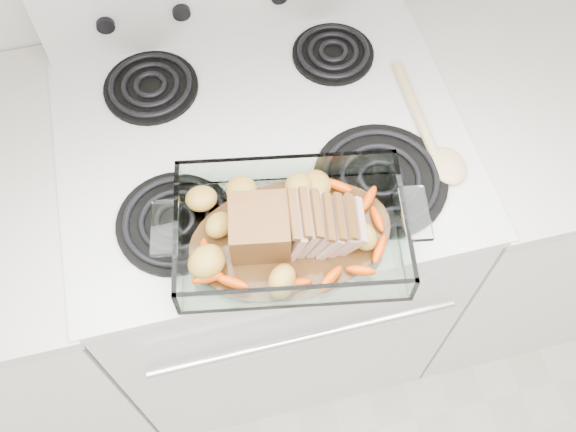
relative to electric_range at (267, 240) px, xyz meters
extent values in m
cube|color=silver|center=(0.00, 0.00, -0.02)|extent=(0.76, 0.65, 0.92)
cube|color=black|center=(0.00, -0.32, -0.03)|extent=(0.65, 0.02, 0.55)
cylinder|color=silver|center=(0.00, -0.36, 0.26)|extent=(0.61, 0.02, 0.02)
cube|color=silver|center=(0.00, 0.00, 0.44)|extent=(0.78, 0.67, 0.02)
cylinder|color=black|center=(-0.19, -0.16, 0.46)|extent=(0.21, 0.21, 0.01)
cylinder|color=black|center=(0.19, -0.16, 0.46)|extent=(0.25, 0.25, 0.01)
cylinder|color=black|center=(-0.19, 0.16, 0.46)|extent=(0.19, 0.19, 0.01)
cylinder|color=black|center=(0.19, 0.16, 0.46)|extent=(0.17, 0.17, 0.01)
cylinder|color=black|center=(-0.25, 0.26, 0.54)|extent=(0.04, 0.02, 0.04)
cylinder|color=black|center=(-0.10, 0.26, 0.54)|extent=(0.04, 0.02, 0.04)
cube|color=white|center=(-0.67, 0.00, -0.03)|extent=(0.55, 0.65, 0.90)
cube|color=white|center=(0.66, 0.00, -0.03)|extent=(0.55, 0.65, 0.90)
cube|color=beige|center=(0.66, 0.00, 0.43)|extent=(0.58, 0.68, 0.03)
cube|color=silver|center=(0.00, -0.24, 0.47)|extent=(0.39, 0.25, 0.01)
cube|color=silver|center=(0.00, -0.37, 0.50)|extent=(0.39, 0.01, 0.07)
cube|color=silver|center=(0.00, -0.12, 0.50)|extent=(0.39, 0.01, 0.07)
cube|color=silver|center=(-0.19, -0.24, 0.50)|extent=(0.01, 0.25, 0.07)
cube|color=silver|center=(0.19, -0.24, 0.50)|extent=(0.01, 0.25, 0.07)
cylinder|color=#3E250F|center=(0.00, -0.24, 0.47)|extent=(0.22, 0.22, 0.00)
cube|color=brown|center=(-0.05, -0.24, 0.51)|extent=(0.10, 0.10, 0.08)
cube|color=tan|center=(0.00, -0.24, 0.51)|extent=(0.04, 0.10, 0.08)
cube|color=tan|center=(0.02, -0.24, 0.51)|extent=(0.04, 0.09, 0.07)
cube|color=tan|center=(0.04, -0.24, 0.51)|extent=(0.04, 0.09, 0.07)
cube|color=tan|center=(0.06, -0.24, 0.50)|extent=(0.05, 0.09, 0.07)
cube|color=tan|center=(0.08, -0.24, 0.50)|extent=(0.05, 0.09, 0.06)
cube|color=tan|center=(0.10, -0.24, 0.50)|extent=(0.05, 0.09, 0.06)
ellipsoid|color=#F34E07|center=(-0.14, -0.32, 0.48)|extent=(0.05, 0.02, 0.02)
ellipsoid|color=#F34E07|center=(0.11, -0.32, 0.48)|extent=(0.05, 0.02, 0.02)
ellipsoid|color=#F34E07|center=(0.15, -0.23, 0.48)|extent=(0.05, 0.02, 0.02)
ellipsoid|color=#F34E07|center=(-0.15, -0.21, 0.48)|extent=(0.05, 0.02, 0.02)
ellipsoid|color=olive|center=(-0.15, -0.17, 0.49)|extent=(0.06, 0.05, 0.04)
ellipsoid|color=olive|center=(0.02, -0.16, 0.49)|extent=(0.06, 0.05, 0.04)
ellipsoid|color=olive|center=(0.12, -0.26, 0.49)|extent=(0.06, 0.05, 0.04)
cylinder|color=#EFCA8C|center=(0.31, -0.02, 0.46)|extent=(0.02, 0.24, 0.02)
ellipsoid|color=#EFCA8C|center=(0.32, -0.16, 0.46)|extent=(0.07, 0.09, 0.02)
camera|label=1|loc=(-0.13, -0.74, 1.45)|focal=40.00mm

